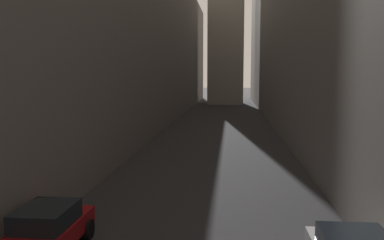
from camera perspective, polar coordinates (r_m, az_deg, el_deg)
name	(u,v)px	position (r m, az deg, el deg)	size (l,w,h in m)	color
ground_plane	(219,131)	(41.05, 3.77, -1.46)	(264.00, 264.00, 0.00)	#232326
building_block_left	(97,34)	(45.10, -12.92, 11.47)	(14.66, 108.00, 19.44)	slate
building_block_right	(329,9)	(44.16, 18.40, 14.32)	(10.33, 108.00, 23.87)	slate
parked_car_left_third	(45,231)	(13.78, -19.54, -14.24)	(1.88, 4.29, 1.53)	maroon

